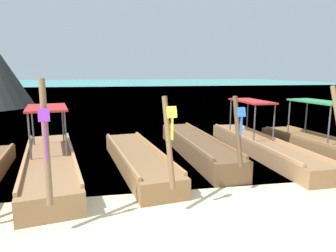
{
  "coord_description": "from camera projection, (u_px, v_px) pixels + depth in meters",
  "views": [
    {
      "loc": [
        -1.64,
        -4.87,
        3.01
      ],
      "look_at": [
        0.0,
        4.29,
        1.34
      ],
      "focal_mm": 32.13,
      "sensor_mm": 36.0,
      "label": 1
    }
  ],
  "objects": [
    {
      "name": "sea_water",
      "position": [
        121.0,
        86.0,
        65.88
      ],
      "size": [
        120.0,
        120.0,
        0.0
      ],
      "primitive_type": "plane",
      "color": "#2DB29E",
      "rests_on": "ground"
    },
    {
      "name": "longtail_boat_blue_ribbon",
      "position": [
        196.0,
        147.0,
        10.93
      ],
      "size": [
        1.46,
        6.62,
        2.41
      ],
      "color": "brown",
      "rests_on": "ground"
    },
    {
      "name": "longtail_boat_yellow_ribbon",
      "position": [
        138.0,
        160.0,
        9.49
      ],
      "size": [
        2.08,
        6.16,
        2.5
      ],
      "color": "brown",
      "rests_on": "ground"
    },
    {
      "name": "longtail_boat_turquoise_ribbon",
      "position": [
        261.0,
        146.0,
        11.11
      ],
      "size": [
        1.34,
        7.61,
        2.69
      ],
      "color": "olive",
      "rests_on": "ground"
    },
    {
      "name": "longtail_boat_orange_ribbon",
      "position": [
        332.0,
        151.0,
        10.2
      ],
      "size": [
        1.95,
        7.09,
        2.84
      ],
      "color": "brown",
      "rests_on": "ground"
    },
    {
      "name": "longtail_boat_violet_ribbon",
      "position": [
        50.0,
        163.0,
        8.88
      ],
      "size": [
        2.59,
        6.77,
        2.9
      ],
      "color": "olive",
      "rests_on": "ground"
    },
    {
      "name": "ground",
      "position": [
        209.0,
        238.0,
        5.54
      ],
      "size": [
        120.0,
        120.0,
        0.0
      ],
      "primitive_type": "plane",
      "color": "beige"
    }
  ]
}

